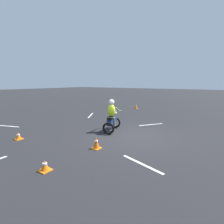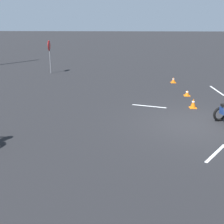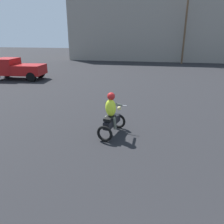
{
  "view_description": "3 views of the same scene",
  "coord_description": "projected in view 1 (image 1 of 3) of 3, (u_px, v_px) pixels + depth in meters",
  "views": [
    {
      "loc": [
        7.15,
        3.64,
        2.52
      ],
      "look_at": [
        -0.18,
        -1.28,
        1.0
      ],
      "focal_mm": 28.0,
      "sensor_mm": 36.0,
      "label": 1
    },
    {
      "loc": [
        -11.57,
        2.88,
        4.23
      ],
      "look_at": [
        -1.29,
        3.2,
        0.9
      ],
      "focal_mm": 50.0,
      "sensor_mm": 36.0,
      "label": 2
    },
    {
      "loc": [
        -0.96,
        0.26,
        3.6
      ],
      "look_at": [
        -2.41,
        7.69,
        0.9
      ],
      "focal_mm": 35.0,
      "sensor_mm": 36.0,
      "label": 3
    }
  ],
  "objects": [
    {
      "name": "traffic_cone_far_center",
      "position": [
        96.0,
        143.0,
        6.66
      ],
      "size": [
        0.32,
        0.32,
        0.45
      ],
      "color": "orange",
      "rests_on": "ground"
    },
    {
      "name": "lane_stripe_nw",
      "position": [
        151.0,
        125.0,
        10.45
      ],
      "size": [
        1.37,
        1.03,
        0.01
      ],
      "primitive_type": "cube",
      "rotation": [
        0.0,
        0.0,
        4.09
      ],
      "color": "silver",
      "rests_on": "ground"
    },
    {
      "name": "traffic_cone_near_left",
      "position": [
        18.0,
        136.0,
        7.73
      ],
      "size": [
        0.32,
        0.32,
        0.32
      ],
      "color": "orange",
      "rests_on": "ground"
    },
    {
      "name": "lane_stripe_s",
      "position": [
        5.0,
        126.0,
        10.15
      ],
      "size": [
        0.69,
        1.9,
        0.01
      ],
      "primitive_type": "cube",
      "rotation": [
        0.0,
        0.0,
        6.59
      ],
      "color": "silver",
      "rests_on": "ground"
    },
    {
      "name": "traffic_cone_mid_center",
      "position": [
        136.0,
        106.0,
        16.73
      ],
      "size": [
        0.32,
        0.32,
        0.43
      ],
      "color": "orange",
      "rests_on": "ground"
    },
    {
      "name": "motorcycle_rider_foreground",
      "position": [
        112.0,
        117.0,
        8.97
      ],
      "size": [
        1.55,
        1.02,
        1.66
      ],
      "rotation": [
        0.0,
        0.0,
        1.88
      ],
      "color": "black",
      "rests_on": "ground"
    },
    {
      "name": "lane_stripe_n",
      "position": [
        142.0,
        164.0,
        5.43
      ],
      "size": [
        0.58,
        1.57,
        0.01
      ],
      "primitive_type": "cube",
      "rotation": [
        0.0,
        0.0,
        2.84
      ],
      "color": "silver",
      "rests_on": "ground"
    },
    {
      "name": "ground_plane",
      "position": [
        132.0,
        136.0,
        8.28
      ],
      "size": [
        120.0,
        120.0,
        0.0
      ],
      "primitive_type": "plane",
      "color": "black"
    },
    {
      "name": "lane_stripe_sw",
      "position": [
        91.0,
        115.0,
        13.35
      ],
      "size": [
        1.68,
        1.05,
        0.01
      ],
      "primitive_type": "cube",
      "rotation": [
        0.0,
        0.0,
        5.25
      ],
      "color": "silver",
      "rests_on": "ground"
    },
    {
      "name": "traffic_cone_mid_left",
      "position": [
        45.0,
        166.0,
        4.99
      ],
      "size": [
        0.32,
        0.32,
        0.32
      ],
      "color": "orange",
      "rests_on": "ground"
    }
  ]
}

